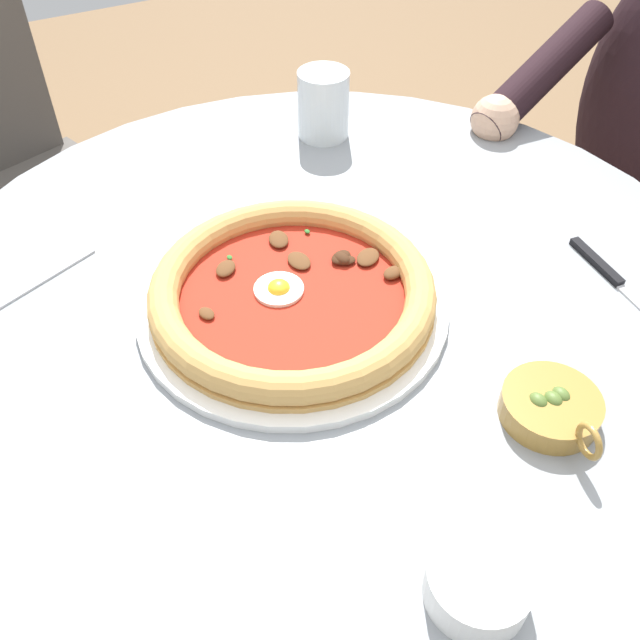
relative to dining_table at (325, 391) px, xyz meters
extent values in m
cube|color=brown|center=(0.00, 0.00, -0.58)|extent=(6.00, 6.00, 0.02)
cylinder|color=gray|center=(0.00, 0.00, 0.17)|extent=(0.94, 0.94, 0.03)
cylinder|color=gray|center=(0.00, 0.00, -0.20)|extent=(0.11, 0.11, 0.70)
cylinder|color=gray|center=(0.00, 0.00, -0.56)|extent=(0.51, 0.51, 0.02)
cylinder|color=white|center=(-0.01, 0.05, 0.19)|extent=(0.33, 0.33, 0.01)
cylinder|color=tan|center=(-0.01, 0.05, 0.19)|extent=(0.30, 0.30, 0.01)
torus|color=tan|center=(-0.01, 0.05, 0.21)|extent=(0.30, 0.30, 0.03)
cylinder|color=#A82314|center=(-0.01, 0.05, 0.20)|extent=(0.28, 0.28, 0.00)
cylinder|color=white|center=(0.00, 0.06, 0.20)|extent=(0.05, 0.05, 0.00)
ellipsoid|color=yellow|center=(0.00, 0.06, 0.20)|extent=(0.02, 0.02, 0.02)
ellipsoid|color=#3D2314|center=(0.01, -0.03, 0.21)|extent=(0.03, 0.03, 0.01)
ellipsoid|color=brown|center=(0.08, 0.02, 0.20)|extent=(0.04, 0.03, 0.01)
ellipsoid|color=brown|center=(-0.04, -0.06, 0.21)|extent=(0.02, 0.03, 0.01)
ellipsoid|color=brown|center=(0.06, 0.09, 0.20)|extent=(0.04, 0.03, 0.01)
ellipsoid|color=brown|center=(0.00, 0.14, 0.20)|extent=(0.02, 0.02, 0.01)
ellipsoid|color=brown|center=(0.03, 0.02, 0.20)|extent=(0.03, 0.02, 0.01)
ellipsoid|color=#3D2314|center=(0.01, -0.03, 0.21)|extent=(0.02, 0.02, 0.01)
ellipsoid|color=brown|center=(0.00, -0.05, 0.20)|extent=(0.04, 0.04, 0.01)
ellipsoid|color=#3D2314|center=(0.01, -0.03, 0.20)|extent=(0.03, 0.03, 0.01)
ellipsoid|color=#2D6B28|center=(0.07, -0.02, 0.20)|extent=(0.01, 0.01, 0.00)
ellipsoid|color=#2D6B28|center=(0.07, 0.08, 0.20)|extent=(0.01, 0.01, 0.00)
ellipsoid|color=#2D6B28|center=(-0.01, 0.17, 0.20)|extent=(0.01, 0.01, 0.00)
cylinder|color=silver|center=(0.30, -0.15, 0.23)|extent=(0.07, 0.07, 0.09)
cylinder|color=silver|center=(0.30, -0.15, 0.20)|extent=(0.06, 0.06, 0.04)
cube|color=black|center=(-0.11, -0.30, 0.18)|extent=(0.09, 0.02, 0.01)
cylinder|color=white|center=(-0.36, 0.06, 0.20)|extent=(0.08, 0.08, 0.03)
cylinder|color=olive|center=(-0.36, 0.06, 0.21)|extent=(0.07, 0.07, 0.01)
cylinder|color=olive|center=(-0.25, -0.10, 0.19)|extent=(0.09, 0.09, 0.02)
torus|color=olive|center=(-0.31, -0.09, 0.21)|extent=(0.03, 0.01, 0.03)
ellipsoid|color=#516B2D|center=(-0.25, -0.10, 0.20)|extent=(0.02, 0.02, 0.02)
ellipsoid|color=#516B2D|center=(-0.25, -0.11, 0.20)|extent=(0.02, 0.02, 0.02)
ellipsoid|color=#516B2D|center=(-0.25, -0.09, 0.20)|extent=(0.02, 0.02, 0.02)
cube|color=#BCBCC1|center=(0.15, 0.29, 0.18)|extent=(0.08, 0.16, 0.00)
cube|color=#282833|center=(0.10, -0.71, -0.34)|extent=(0.38, 0.33, 0.45)
cylinder|color=black|center=(0.21, -0.48, 0.24)|extent=(0.12, 0.27, 0.15)
sphere|color=tan|center=(0.19, -0.38, 0.20)|extent=(0.07, 0.07, 0.07)
cylinder|color=#4C4742|center=(0.28, -0.53, -0.35)|extent=(0.02, 0.02, 0.44)
cylinder|color=#4C4742|center=(-0.11, -0.59, -0.35)|extent=(0.02, 0.02, 0.44)
cylinder|color=#4C4742|center=(0.33, -0.92, -0.35)|extent=(0.02, 0.02, 0.44)
cube|color=#504A45|center=(0.72, 0.25, -0.10)|extent=(0.53, 0.53, 0.02)
cylinder|color=#4C4742|center=(0.48, 0.37, -0.34)|extent=(0.02, 0.02, 0.45)
cylinder|color=#4C4742|center=(0.61, 0.02, -0.34)|extent=(0.02, 0.02, 0.45)
cylinder|color=#4C4742|center=(0.96, 0.14, -0.34)|extent=(0.02, 0.02, 0.45)
camera|label=1|loc=(-0.50, 0.27, 0.70)|focal=38.70mm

